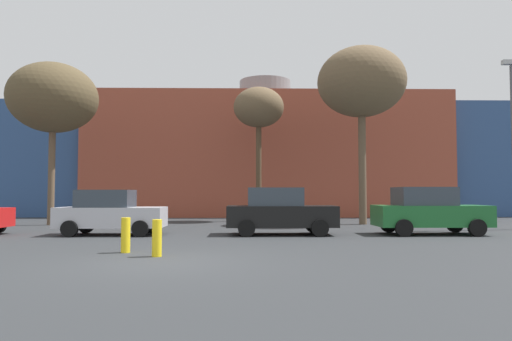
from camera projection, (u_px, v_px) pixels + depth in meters
name	position (u px, v px, depth m)	size (l,w,h in m)	color
ground_plane	(162.00, 262.00, 10.57)	(200.00, 200.00, 0.00)	#2D3033
building_backdrop	(265.00, 161.00, 36.26)	(40.44, 12.80, 10.35)	#9E4733
parked_car_1	(110.00, 212.00, 17.49)	(3.91, 1.92, 1.69)	silver
parked_car_2	(280.00, 211.00, 17.61)	(4.10, 2.01, 1.78)	black
parked_car_3	(429.00, 211.00, 17.71)	(4.15, 2.04, 1.80)	#1E662D
bare_tree_0	(259.00, 109.00, 26.31)	(2.85, 2.85, 7.57)	brown
bare_tree_1	(53.00, 98.00, 23.21)	(4.35, 4.35, 8.07)	brown
bare_tree_2	(361.00, 83.00, 23.77)	(4.49, 4.49, 9.06)	brown
bollard_yellow_0	(126.00, 235.00, 12.28)	(0.24, 0.24, 0.92)	yellow
bollard_yellow_1	(157.00, 238.00, 11.52)	(0.24, 0.24, 0.91)	yellow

